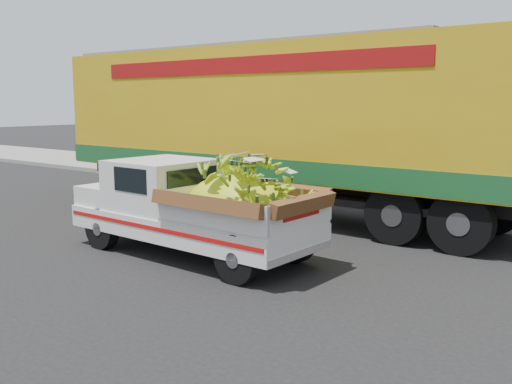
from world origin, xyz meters
The scene contains 6 objects.
ground centered at (0.00, 0.00, 0.00)m, with size 100.00×100.00×0.00m, color black.
curb centered at (0.00, 6.43, 0.07)m, with size 60.00×0.25×0.15m, color gray.
sidewalk centered at (0.00, 8.53, 0.07)m, with size 60.00×4.00×0.14m, color gray.
building_left centered at (-8.00, 14.43, 2.50)m, with size 18.00×6.00×5.00m, color gray.
pickup_truck centered at (1.50, 0.11, 0.86)m, with size 4.59×1.81×1.59m.
semi_trailer centered at (0.14, 3.98, 2.12)m, with size 12.01×2.69×3.80m.
Camera 1 is at (7.75, -6.77, 2.59)m, focal length 40.00 mm.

